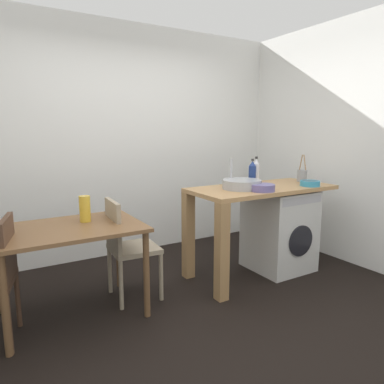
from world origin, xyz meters
TOP-DOWN VIEW (x-y plane):
  - ground_plane at (0.00, 0.00)m, footprint 5.46×5.46m
  - wall_back at (0.00, 1.75)m, footprint 4.60×0.10m
  - wall_counter_side at (2.15, 0.00)m, footprint 0.10×3.80m
  - dining_table at (-0.86, 0.48)m, footprint 1.10×0.76m
  - chair_opposite at (-0.38, 0.54)m, footprint 0.42×0.42m
  - kitchen_counter at (0.81, 0.37)m, footprint 1.50×0.68m
  - washing_machine at (1.29, 0.37)m, footprint 0.60×0.61m
  - sink_basin at (0.76, 0.37)m, footprint 0.38×0.38m
  - tap at (0.76, 0.55)m, footprint 0.02×0.02m
  - bottle_tall_green at (1.06, 0.57)m, footprint 0.08×0.08m
  - bottle_squat_brown at (1.14, 0.61)m, footprint 0.07×0.07m
  - mixing_bowl at (0.84, 0.17)m, footprint 0.24×0.24m
  - utensil_crock at (1.65, 0.42)m, footprint 0.11×0.11m
  - colander at (1.47, 0.15)m, footprint 0.20×0.20m
  - vase at (-0.71, 0.58)m, footprint 0.09×0.09m
  - scissors at (0.97, 0.27)m, footprint 0.15×0.06m

SIDE VIEW (x-z plane):
  - ground_plane at x=0.00m, z-range 0.00..0.00m
  - washing_machine at x=1.29m, z-range 0.00..0.86m
  - chair_opposite at x=-0.38m, z-range 0.06..0.96m
  - dining_table at x=-0.86m, z-range 0.27..1.01m
  - kitchen_counter at x=0.81m, z-range 0.30..1.22m
  - vase at x=-0.71m, z-range 0.74..0.96m
  - scissors at x=0.97m, z-range 0.92..0.93m
  - colander at x=1.47m, z-range 0.92..0.98m
  - mixing_bowl at x=0.84m, z-range 0.92..0.99m
  - sink_basin at x=0.76m, z-range 0.92..1.01m
  - utensil_crock at x=1.65m, z-range 0.84..1.14m
  - bottle_tall_green at x=1.06m, z-range 0.91..1.18m
  - bottle_squat_brown at x=1.14m, z-range 0.91..1.19m
  - tap at x=0.76m, z-range 0.92..1.20m
  - wall_back at x=0.00m, z-range 0.00..2.70m
  - wall_counter_side at x=2.15m, z-range 0.00..2.70m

